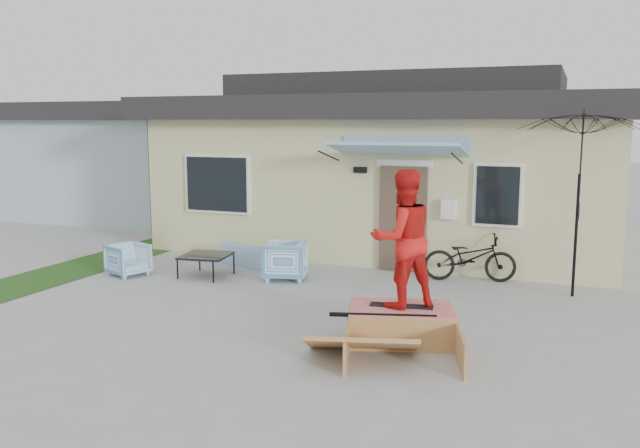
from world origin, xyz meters
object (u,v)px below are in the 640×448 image
at_px(armchair_right, 285,258).
at_px(patio_umbrella, 578,195).
at_px(skateboard, 401,305).
at_px(bicycle, 470,252).
at_px(coffee_table, 206,265).
at_px(skate_ramp, 401,324).
at_px(skater, 403,236).
at_px(armchair_left, 128,258).
at_px(loveseat, 252,251).

bearing_deg(armchair_right, patio_umbrella, 81.40).
bearing_deg(skateboard, bicycle, 76.08).
xyz_separation_m(coffee_table, skate_ramp, (4.46, -2.28, 0.02)).
height_order(patio_umbrella, skater, skater).
bearing_deg(coffee_table, skater, -26.63).
distance_m(skate_ramp, skateboard, 0.26).
bearing_deg(coffee_table, skateboard, -26.63).
height_order(armchair_left, patio_umbrella, patio_umbrella).
bearing_deg(loveseat, armchair_left, 61.57).
bearing_deg(armchair_right, armchair_left, -90.37).
relative_size(armchair_right, skate_ramp, 0.43).
relative_size(loveseat, coffee_table, 1.76).
xyz_separation_m(armchair_left, skateboard, (5.91, -1.76, 0.15)).
height_order(armchair_right, skateboard, armchair_right).
bearing_deg(patio_umbrella, armchair_left, -169.18).
distance_m(bicycle, skateboard, 3.76).
height_order(armchair_right, bicycle, bicycle).
height_order(loveseat, patio_umbrella, patio_umbrella).
xyz_separation_m(coffee_table, bicycle, (4.78, 1.52, 0.33)).
bearing_deg(armchair_left, armchair_right, -54.68).
bearing_deg(skate_ramp, coffee_table, 136.47).
bearing_deg(coffee_table, patio_umbrella, 9.16).
bearing_deg(skateboard, patio_umbrella, 47.98).
xyz_separation_m(armchair_right, skater, (2.95, -2.60, 1.04)).
xyz_separation_m(armchair_right, patio_umbrella, (5.09, 0.69, 1.35)).
distance_m(coffee_table, skateboard, 4.99).
relative_size(bicycle, skater, 0.92).
bearing_deg(coffee_table, armchair_right, 13.89).
height_order(armchair_right, skate_ramp, armchair_right).
height_order(bicycle, patio_umbrella, patio_umbrella).
bearing_deg(skater, armchair_right, -82.22).
distance_m(loveseat, coffee_table, 1.29).
xyz_separation_m(coffee_table, skateboard, (4.45, -2.23, 0.27)).
height_order(loveseat, skateboard, loveseat).
relative_size(loveseat, armchair_left, 2.23).
distance_m(armchair_right, skateboard, 3.93).
distance_m(armchair_right, skate_ramp, 3.98).
height_order(patio_umbrella, skate_ramp, patio_umbrella).
relative_size(bicycle, skateboard, 1.99).
bearing_deg(skater, skateboard, -130.77).
distance_m(loveseat, patio_umbrella, 6.42).
bearing_deg(skateboard, skate_ramp, -82.46).
distance_m(coffee_table, skater, 5.13).
xyz_separation_m(armchair_left, patio_umbrella, (8.05, 1.54, 1.41)).
xyz_separation_m(armchair_right, skateboard, (2.95, -2.60, 0.09)).
distance_m(loveseat, skater, 5.50).
height_order(skateboard, skater, skater).
relative_size(loveseat, bicycle, 0.90).
xyz_separation_m(loveseat, armchair_right, (1.16, -0.87, 0.10)).
bearing_deg(coffee_table, skate_ramp, -27.02).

